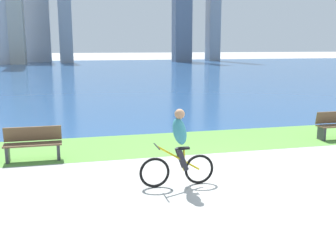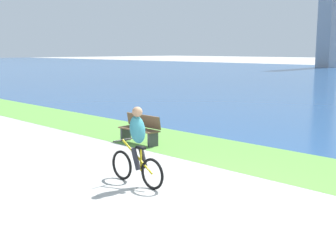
% 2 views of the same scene
% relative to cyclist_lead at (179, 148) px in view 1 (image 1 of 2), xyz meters
% --- Properties ---
extents(ground_plane, '(300.00, 300.00, 0.00)m').
position_rel_cyclist_lead_xyz_m(ground_plane, '(1.42, 0.26, -0.84)').
color(ground_plane, '#9E9E99').
extents(grass_strip_bayside, '(120.00, 2.95, 0.01)m').
position_rel_cyclist_lead_xyz_m(grass_strip_bayside, '(1.42, 3.83, -0.84)').
color(grass_strip_bayside, '#59933D').
rests_on(grass_strip_bayside, ground).
extents(bay_water_surface, '(300.00, 69.19, 0.00)m').
position_rel_cyclist_lead_xyz_m(bay_water_surface, '(1.42, 39.90, -0.84)').
color(bay_water_surface, navy).
rests_on(bay_water_surface, ground).
extents(cyclist_lead, '(1.69, 0.52, 1.71)m').
position_rel_cyclist_lead_xyz_m(cyclist_lead, '(0.00, 0.00, 0.00)').
color(cyclist_lead, black).
rests_on(cyclist_lead, ground).
extents(bench_near_path, '(1.50, 0.47, 0.90)m').
position_rel_cyclist_lead_xyz_m(bench_near_path, '(-3.25, 2.89, -0.39)').
color(bench_near_path, brown).
rests_on(bench_near_path, ground).
extents(city_skyline_far_shore, '(55.45, 12.03, 26.35)m').
position_rel_cyclist_lead_xyz_m(city_skyline_far_shore, '(-1.34, 65.68, 9.28)').
color(city_skyline_far_shore, '#8C939E').
rests_on(city_skyline_far_shore, ground).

